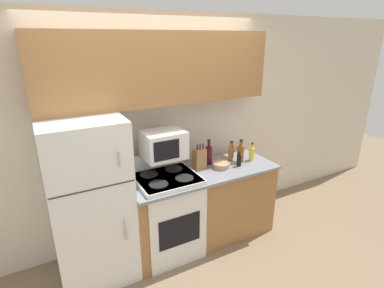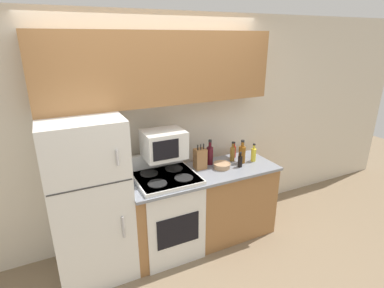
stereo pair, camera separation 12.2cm
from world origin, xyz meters
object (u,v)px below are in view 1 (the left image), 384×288
Objects in this scene: refrigerator at (90,201)px; bottle_wine_red at (209,155)px; bottle_soy_sauce at (239,160)px; bottle_hot_sauce at (232,151)px; stove at (168,214)px; microwave at (164,144)px; bottle_vinegar at (231,153)px; bottle_whiskey at (240,153)px; bowl at (221,165)px; bottle_cooking_spray at (252,153)px; knife_block at (200,159)px.

refrigerator is 1.39m from bottle_wine_red.
refrigerator is 1.66m from bottle_soy_sauce.
bottle_hot_sauce is 1.11× the size of bottle_soy_sauce.
stove is at bearing -5.48° from refrigerator.
microwave is 0.90m from bottle_vinegar.
bottle_whiskey is (0.96, 0.02, 0.52)m from stove.
bottle_whiskey is at bearing 6.36° from bowl.
microwave is (0.80, 0.04, 0.42)m from refrigerator.
bottle_whiskey reaches higher than bottle_vinegar.
refrigerator is at bearing -177.14° from microwave.
refrigerator is 1.67m from bottle_vinegar.
bottle_soy_sauce reaches higher than bowl.
microwave is at bearing 174.08° from bottle_whiskey.
bottle_cooking_spray is at bearing -0.31° from stove.
microwave is at bearing 167.44° from bottle_soy_sauce.
bottle_soy_sauce is (-0.09, -0.09, -0.04)m from bottle_whiskey.
bottle_whiskey is 1.56× the size of bottle_soy_sauce.
bottle_hot_sauce is (1.74, 0.12, 0.15)m from refrigerator.
bowl is at bearing -24.71° from knife_block.
bottle_vinegar reaches higher than stove.
knife_block is at bearing -168.57° from bottle_hot_sauce.
microwave is at bearing 176.39° from knife_block.
microwave is 2.12× the size of bottle_hot_sauce.
bowl is at bearing -11.42° from microwave.
stove is 5.57× the size of bowl.
refrigerator is 1.75m from bottle_hot_sauce.
bottle_wine_red is at bearing 13.13° from stove.
bowl is at bearing -1.33° from stove.
refrigerator is 6.81× the size of bottle_vinegar.
bottle_vinegar is (0.86, -0.00, -0.25)m from microwave.
bottle_wine_red is (0.57, 0.03, -0.23)m from microwave.
bottle_whiskey is at bearing -7.77° from knife_block.
bottle_soy_sauce is (0.21, -0.06, 0.04)m from bowl.
refrigerator is 5.44× the size of bottle_wine_red.
bottle_vinegar is at bearing 7.08° from stove.
stove is 1.00m from bottle_soy_sauce.
bottle_soy_sauce is (0.43, -0.16, -0.05)m from knife_block.
microwave is at bearing 173.69° from bottle_cooking_spray.
bowl is at bearing -178.76° from bottle_cooking_spray.
bottle_whiskey is at bearing -92.04° from bottle_hot_sauce.
bottle_whiskey reaches higher than bottle_cooking_spray.
stove is 0.80m from bowl.
bowl is at bearing -150.34° from bottle_vinegar.
bottle_vinegar is at bearing 1.28° from refrigerator.
bottle_vinegar is 0.19m from bottle_soy_sauce.
bottle_soy_sauce is at bearing -109.28° from bottle_hot_sauce.
knife_block is (0.45, 0.09, 0.53)m from stove.
microwave is (0.03, 0.11, 0.76)m from stove.
refrigerator reaches higher than knife_block.
stove is 5.44× the size of bottle_hot_sauce.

